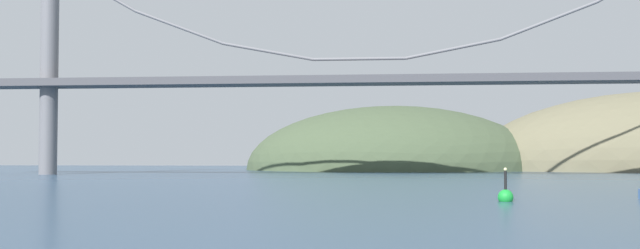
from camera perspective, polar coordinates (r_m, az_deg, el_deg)
headland_center at (r=153.49m, az=5.65°, el=-3.49°), size 60.85×44.00×26.32m
suspension_bridge at (r=114.24m, az=3.05°, el=3.92°), size 135.80×6.00×34.42m
channel_buoy at (r=54.11m, az=14.11°, el=-5.38°), size 1.10×1.10×2.64m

